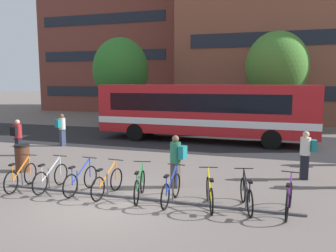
{
  "coord_description": "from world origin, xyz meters",
  "views": [
    {
      "loc": [
        4.29,
        -7.89,
        3.33
      ],
      "look_at": [
        0.38,
        5.04,
        1.56
      ],
      "focal_mm": 35.49,
      "sensor_mm": 36.0,
      "label": 1
    }
  ],
  "objects_px": {
    "parked_bicycle_yellow_6": "(210,194)",
    "trash_bin": "(22,158)",
    "parked_bicycle_green_4": "(140,186)",
    "commuter_black_pack_5": "(17,135)",
    "parked_bicycle_orange_3": "(108,183)",
    "parked_bicycle_blue_2": "(81,180)",
    "parked_bicycle_black_7": "(246,195)",
    "commuter_teal_pack_6": "(176,158)",
    "city_bus": "(205,110)",
    "street_tree_0": "(277,67)",
    "street_tree_1": "(121,70)",
    "parked_bicycle_blue_5": "(171,190)",
    "parked_bicycle_silver_1": "(51,178)",
    "parked_bicycle_purple_8": "(289,200)",
    "commuter_teal_pack_1": "(62,128)",
    "parked_bicycle_orange_0": "(21,177)",
    "commuter_teal_pack_3": "(306,152)"
  },
  "relations": [
    {
      "from": "parked_bicycle_yellow_6",
      "to": "trash_bin",
      "type": "xyz_separation_m",
      "value": [
        -7.37,
        1.59,
        0.13
      ]
    },
    {
      "from": "parked_bicycle_green_4",
      "to": "commuter_black_pack_5",
      "type": "height_order",
      "value": "commuter_black_pack_5"
    },
    {
      "from": "parked_bicycle_orange_3",
      "to": "parked_bicycle_green_4",
      "type": "xyz_separation_m",
      "value": [
        1.01,
        0.02,
        0.0
      ]
    },
    {
      "from": "parked_bicycle_blue_2",
      "to": "parked_bicycle_black_7",
      "type": "relative_size",
      "value": 1.02
    },
    {
      "from": "commuter_teal_pack_6",
      "to": "city_bus",
      "type": "bearing_deg",
      "value": -70.76
    },
    {
      "from": "parked_bicycle_black_7",
      "to": "commuter_black_pack_5",
      "type": "height_order",
      "value": "commuter_black_pack_5"
    },
    {
      "from": "trash_bin",
      "to": "street_tree_0",
      "type": "height_order",
      "value": "street_tree_0"
    },
    {
      "from": "city_bus",
      "to": "street_tree_0",
      "type": "height_order",
      "value": "street_tree_0"
    },
    {
      "from": "street_tree_0",
      "to": "street_tree_1",
      "type": "height_order",
      "value": "street_tree_0"
    },
    {
      "from": "parked_bicycle_yellow_6",
      "to": "street_tree_1",
      "type": "relative_size",
      "value": 0.25
    },
    {
      "from": "parked_bicycle_blue_5",
      "to": "parked_bicycle_yellow_6",
      "type": "relative_size",
      "value": 1.03
    },
    {
      "from": "parked_bicycle_blue_5",
      "to": "commuter_black_pack_5",
      "type": "height_order",
      "value": "commuter_black_pack_5"
    },
    {
      "from": "parked_bicycle_silver_1",
      "to": "parked_bicycle_black_7",
      "type": "xyz_separation_m",
      "value": [
        5.94,
        0.1,
        0.0
      ]
    },
    {
      "from": "parked_bicycle_purple_8",
      "to": "street_tree_0",
      "type": "distance_m",
      "value": 15.51
    },
    {
      "from": "commuter_teal_pack_1",
      "to": "street_tree_0",
      "type": "distance_m",
      "value": 14.29
    },
    {
      "from": "parked_bicycle_orange_0",
      "to": "street_tree_1",
      "type": "relative_size",
      "value": 0.26
    },
    {
      "from": "commuter_teal_pack_3",
      "to": "street_tree_1",
      "type": "distance_m",
      "value": 17.0
    },
    {
      "from": "city_bus",
      "to": "commuter_teal_pack_1",
      "type": "height_order",
      "value": "city_bus"
    },
    {
      "from": "parked_bicycle_yellow_6",
      "to": "commuter_teal_pack_3",
      "type": "xyz_separation_m",
      "value": [
        2.72,
        3.54,
        0.59
      ]
    },
    {
      "from": "parked_bicycle_green_4",
      "to": "parked_bicycle_blue_5",
      "type": "xyz_separation_m",
      "value": [
        0.96,
        -0.07,
        0.0
      ]
    },
    {
      "from": "street_tree_1",
      "to": "parked_bicycle_blue_2",
      "type": "bearing_deg",
      "value": -69.75
    },
    {
      "from": "parked_bicycle_orange_0",
      "to": "street_tree_0",
      "type": "xyz_separation_m",
      "value": [
        7.81,
        15.26,
        4.0
      ]
    },
    {
      "from": "parked_bicycle_orange_0",
      "to": "city_bus",
      "type": "bearing_deg",
      "value": -28.89
    },
    {
      "from": "street_tree_0",
      "to": "parked_bicycle_orange_3",
      "type": "bearing_deg",
      "value": -108.07
    },
    {
      "from": "city_bus",
      "to": "street_tree_0",
      "type": "relative_size",
      "value": 1.8
    },
    {
      "from": "parked_bicycle_blue_2",
      "to": "parked_bicycle_blue_5",
      "type": "xyz_separation_m",
      "value": [
        2.88,
        -0.07,
        0.0
      ]
    },
    {
      "from": "parked_bicycle_blue_2",
      "to": "street_tree_0",
      "type": "bearing_deg",
      "value": -17.17
    },
    {
      "from": "city_bus",
      "to": "parked_bicycle_silver_1",
      "type": "height_order",
      "value": "city_bus"
    },
    {
      "from": "parked_bicycle_blue_2",
      "to": "parked_bicycle_black_7",
      "type": "distance_m",
      "value": 4.91
    },
    {
      "from": "commuter_teal_pack_3",
      "to": "commuter_teal_pack_6",
      "type": "height_order",
      "value": "commuter_teal_pack_3"
    },
    {
      "from": "parked_bicycle_silver_1",
      "to": "parked_bicycle_green_4",
      "type": "relative_size",
      "value": 1.02
    },
    {
      "from": "parked_bicycle_green_4",
      "to": "commuter_black_pack_5",
      "type": "bearing_deg",
      "value": 51.72
    },
    {
      "from": "parked_bicycle_silver_1",
      "to": "trash_bin",
      "type": "xyz_separation_m",
      "value": [
        -2.37,
        1.54,
        0.13
      ]
    },
    {
      "from": "parked_bicycle_orange_3",
      "to": "commuter_teal_pack_6",
      "type": "xyz_separation_m",
      "value": [
        1.74,
        1.33,
        0.58
      ]
    },
    {
      "from": "parked_bicycle_orange_3",
      "to": "commuter_teal_pack_1",
      "type": "height_order",
      "value": "commuter_teal_pack_1"
    },
    {
      "from": "parked_bicycle_orange_0",
      "to": "parked_bicycle_yellow_6",
      "type": "bearing_deg",
      "value": -96.12
    },
    {
      "from": "commuter_black_pack_5",
      "to": "trash_bin",
      "type": "bearing_deg",
      "value": -139.2
    },
    {
      "from": "parked_bicycle_yellow_6",
      "to": "trash_bin",
      "type": "height_order",
      "value": "trash_bin"
    },
    {
      "from": "parked_bicycle_purple_8",
      "to": "street_tree_0",
      "type": "bearing_deg",
      "value": 8.09
    },
    {
      "from": "parked_bicycle_orange_3",
      "to": "commuter_teal_pack_3",
      "type": "xyz_separation_m",
      "value": [
        5.77,
        3.47,
        0.59
      ]
    },
    {
      "from": "parked_bicycle_blue_2",
      "to": "parked_bicycle_yellow_6",
      "type": "height_order",
      "value": "same"
    },
    {
      "from": "parked_bicycle_green_4",
      "to": "commuter_teal_pack_1",
      "type": "height_order",
      "value": "commuter_teal_pack_1"
    },
    {
      "from": "parked_bicycle_purple_8",
      "to": "street_tree_1",
      "type": "height_order",
      "value": "street_tree_1"
    },
    {
      "from": "parked_bicycle_green_4",
      "to": "commuter_black_pack_5",
      "type": "distance_m",
      "value": 8.3
    },
    {
      "from": "parked_bicycle_orange_0",
      "to": "commuter_teal_pack_3",
      "type": "xyz_separation_m",
      "value": [
        8.67,
        3.68,
        0.59
      ]
    },
    {
      "from": "parked_bicycle_blue_2",
      "to": "parked_bicycle_yellow_6",
      "type": "relative_size",
      "value": 1.03
    },
    {
      "from": "parked_bicycle_orange_3",
      "to": "street_tree_0",
      "type": "height_order",
      "value": "street_tree_0"
    },
    {
      "from": "parked_bicycle_blue_5",
      "to": "parked_bicycle_yellow_6",
      "type": "bearing_deg",
      "value": -89.96
    },
    {
      "from": "commuter_teal_pack_3",
      "to": "commuter_black_pack_5",
      "type": "relative_size",
      "value": 1.02
    },
    {
      "from": "parked_bicycle_blue_2",
      "to": "parked_bicycle_black_7",
      "type": "xyz_separation_m",
      "value": [
        4.91,
        0.06,
        0.0
      ]
    }
  ]
}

